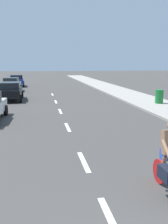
{
  "coord_description": "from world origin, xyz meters",
  "views": [
    {
      "loc": [
        -1.39,
        -1.94,
        3.19
      ],
      "look_at": [
        0.52,
        8.95,
        1.1
      ],
      "focal_mm": 41.96,
      "sensor_mm": 36.0,
      "label": 1
    }
  ],
  "objects_px": {
    "trash_bin_far": "(159,97)",
    "parked_car_blue": "(17,80)",
    "parked_car_black": "(11,91)",
    "parked_car_silver": "(12,84)"
  },
  "relations": [
    {
      "from": "trash_bin_far",
      "to": "parked_car_blue",
      "type": "bearing_deg",
      "value": 123.2
    },
    {
      "from": "parked_car_black",
      "to": "parked_car_silver",
      "type": "relative_size",
      "value": 1.04
    },
    {
      "from": "parked_car_silver",
      "to": "parked_car_blue",
      "type": "distance_m",
      "value": 6.75
    },
    {
      "from": "parked_car_silver",
      "to": "trash_bin_far",
      "type": "distance_m",
      "value": 16.52
    },
    {
      "from": "parked_car_silver",
      "to": "parked_car_blue",
      "type": "height_order",
      "value": "same"
    },
    {
      "from": "parked_car_black",
      "to": "parked_car_blue",
      "type": "distance_m",
      "value": 13.67
    },
    {
      "from": "parked_car_black",
      "to": "trash_bin_far",
      "type": "distance_m",
      "value": 12.22
    },
    {
      "from": "parked_car_blue",
      "to": "parked_car_black",
      "type": "bearing_deg",
      "value": -90.84
    },
    {
      "from": "parked_car_black",
      "to": "parked_car_blue",
      "type": "relative_size",
      "value": 0.96
    },
    {
      "from": "parked_car_black",
      "to": "trash_bin_far",
      "type": "bearing_deg",
      "value": -22.31
    }
  ]
}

